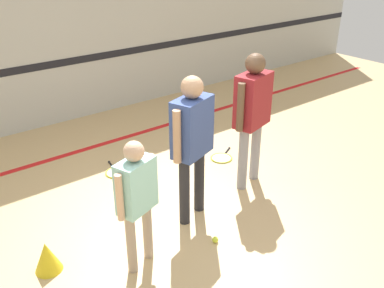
{
  "coord_description": "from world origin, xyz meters",
  "views": [
    {
      "loc": [
        -2.34,
        -3.21,
        2.91
      ],
      "look_at": [
        0.17,
        0.0,
        0.92
      ],
      "focal_mm": 40.0,
      "sensor_mm": 36.0,
      "label": 1
    }
  ],
  "objects_px": {
    "person_student_left": "(137,192)",
    "tennis_ball_by_spare_racket": "(115,174)",
    "tennis_ball_near_instructor": "(215,240)",
    "racket_spare_on_floor": "(116,172)",
    "training_cone": "(47,257)",
    "person_instructor": "(192,134)",
    "person_student_right": "(253,107)",
    "tennis_ball_stray_left": "(200,166)",
    "racket_second_spare": "(222,157)"
  },
  "relations": [
    {
      "from": "racket_second_spare",
      "to": "person_instructor",
      "type": "bearing_deg",
      "value": -173.66
    },
    {
      "from": "tennis_ball_near_instructor",
      "to": "racket_second_spare",
      "type": "bearing_deg",
      "value": 46.28
    },
    {
      "from": "tennis_ball_near_instructor",
      "to": "person_student_right",
      "type": "bearing_deg",
      "value": 30.29
    },
    {
      "from": "person_student_right",
      "to": "racket_spare_on_floor",
      "type": "relative_size",
      "value": 3.19
    },
    {
      "from": "racket_second_spare",
      "to": "tennis_ball_by_spare_racket",
      "type": "height_order",
      "value": "tennis_ball_by_spare_racket"
    },
    {
      "from": "tennis_ball_near_instructor",
      "to": "tennis_ball_by_spare_racket",
      "type": "bearing_deg",
      "value": 94.97
    },
    {
      "from": "racket_second_spare",
      "to": "tennis_ball_stray_left",
      "type": "relative_size",
      "value": 8.14
    },
    {
      "from": "person_student_left",
      "to": "racket_spare_on_floor",
      "type": "height_order",
      "value": "person_student_left"
    },
    {
      "from": "racket_spare_on_floor",
      "to": "racket_second_spare",
      "type": "height_order",
      "value": "same"
    },
    {
      "from": "person_student_right",
      "to": "training_cone",
      "type": "bearing_deg",
      "value": -14.95
    },
    {
      "from": "person_student_left",
      "to": "tennis_ball_stray_left",
      "type": "xyz_separation_m",
      "value": [
        1.65,
        1.12,
        -0.79
      ]
    },
    {
      "from": "racket_spare_on_floor",
      "to": "tennis_ball_stray_left",
      "type": "height_order",
      "value": "tennis_ball_stray_left"
    },
    {
      "from": "racket_spare_on_floor",
      "to": "tennis_ball_near_instructor",
      "type": "bearing_deg",
      "value": -166.6
    },
    {
      "from": "tennis_ball_near_instructor",
      "to": "tennis_ball_stray_left",
      "type": "height_order",
      "value": "same"
    },
    {
      "from": "person_student_right",
      "to": "training_cone",
      "type": "relative_size",
      "value": 5.41
    },
    {
      "from": "person_student_right",
      "to": "tennis_ball_stray_left",
      "type": "relative_size",
      "value": 25.9
    },
    {
      "from": "person_instructor",
      "to": "person_student_left",
      "type": "bearing_deg",
      "value": -179.03
    },
    {
      "from": "person_instructor",
      "to": "tennis_ball_by_spare_racket",
      "type": "relative_size",
      "value": 25.25
    },
    {
      "from": "person_student_right",
      "to": "training_cone",
      "type": "xyz_separation_m",
      "value": [
        -2.67,
        0.02,
        -0.9
      ]
    },
    {
      "from": "person_instructor",
      "to": "racket_second_spare",
      "type": "distance_m",
      "value": 1.79
    },
    {
      "from": "racket_second_spare",
      "to": "tennis_ball_stray_left",
      "type": "height_order",
      "value": "tennis_ball_stray_left"
    },
    {
      "from": "person_instructor",
      "to": "person_student_right",
      "type": "height_order",
      "value": "person_student_right"
    },
    {
      "from": "person_instructor",
      "to": "person_student_left",
      "type": "relative_size",
      "value": 1.25
    },
    {
      "from": "person_instructor",
      "to": "person_student_left",
      "type": "height_order",
      "value": "person_instructor"
    },
    {
      "from": "person_student_left",
      "to": "person_student_right",
      "type": "distance_m",
      "value": 1.98
    },
    {
      "from": "racket_spare_on_floor",
      "to": "tennis_ball_by_spare_racket",
      "type": "xyz_separation_m",
      "value": [
        -0.06,
        -0.07,
        0.02
      ]
    },
    {
      "from": "racket_second_spare",
      "to": "tennis_ball_stray_left",
      "type": "bearing_deg",
      "value": 157.07
    },
    {
      "from": "tennis_ball_by_spare_racket",
      "to": "racket_spare_on_floor",
      "type": "bearing_deg",
      "value": 48.32
    },
    {
      "from": "racket_second_spare",
      "to": "training_cone",
      "type": "bearing_deg",
      "value": 165.24
    },
    {
      "from": "person_student_right",
      "to": "racket_second_spare",
      "type": "height_order",
      "value": "person_student_right"
    },
    {
      "from": "racket_second_spare",
      "to": "racket_spare_on_floor",
      "type": "bearing_deg",
      "value": 129.58
    },
    {
      "from": "tennis_ball_near_instructor",
      "to": "tennis_ball_stray_left",
      "type": "bearing_deg",
      "value": 56.89
    },
    {
      "from": "person_instructor",
      "to": "tennis_ball_by_spare_racket",
      "type": "distance_m",
      "value": 1.69
    },
    {
      "from": "tennis_ball_by_spare_racket",
      "to": "training_cone",
      "type": "height_order",
      "value": "training_cone"
    },
    {
      "from": "person_student_right",
      "to": "tennis_ball_near_instructor",
      "type": "distance_m",
      "value": 1.66
    },
    {
      "from": "tennis_ball_near_instructor",
      "to": "tennis_ball_by_spare_racket",
      "type": "height_order",
      "value": "same"
    },
    {
      "from": "racket_spare_on_floor",
      "to": "training_cone",
      "type": "bearing_deg",
      "value": 141.9
    },
    {
      "from": "person_student_left",
      "to": "tennis_ball_by_spare_racket",
      "type": "distance_m",
      "value": 1.94
    },
    {
      "from": "person_instructor",
      "to": "tennis_ball_by_spare_racket",
      "type": "bearing_deg",
      "value": 82.34
    },
    {
      "from": "person_student_right",
      "to": "tennis_ball_by_spare_racket",
      "type": "xyz_separation_m",
      "value": [
        -1.29,
        1.21,
        -1.02
      ]
    },
    {
      "from": "tennis_ball_stray_left",
      "to": "tennis_ball_near_instructor",
      "type": "bearing_deg",
      "value": -123.11
    },
    {
      "from": "racket_spare_on_floor",
      "to": "tennis_ball_stray_left",
      "type": "xyz_separation_m",
      "value": [
        0.97,
        -0.61,
        0.02
      ]
    },
    {
      "from": "person_student_left",
      "to": "person_student_right",
      "type": "relative_size",
      "value": 0.78
    },
    {
      "from": "person_student_right",
      "to": "racket_second_spare",
      "type": "bearing_deg",
      "value": -119.16
    },
    {
      "from": "person_student_left",
      "to": "racket_spare_on_floor",
      "type": "relative_size",
      "value": 2.49
    },
    {
      "from": "person_student_right",
      "to": "tennis_ball_stray_left",
      "type": "bearing_deg",
      "value": -83.37
    },
    {
      "from": "person_student_left",
      "to": "person_instructor",
      "type": "bearing_deg",
      "value": 1.17
    },
    {
      "from": "tennis_ball_near_instructor",
      "to": "training_cone",
      "type": "xyz_separation_m",
      "value": [
        -1.54,
        0.68,
        0.13
      ]
    },
    {
      "from": "training_cone",
      "to": "racket_spare_on_floor",
      "type": "bearing_deg",
      "value": 41.44
    },
    {
      "from": "person_student_right",
      "to": "tennis_ball_by_spare_racket",
      "type": "relative_size",
      "value": 25.9
    }
  ]
}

